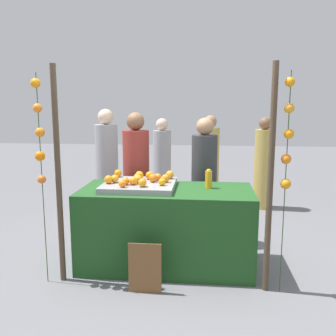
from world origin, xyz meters
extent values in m
plane|color=slate|center=(0.00, 0.00, 0.00)|extent=(24.00, 24.00, 0.00)
cube|color=#1E4C1E|center=(0.00, 0.00, 0.43)|extent=(1.83, 0.85, 0.85)
cube|color=gray|center=(-0.29, 0.01, 0.88)|extent=(0.76, 0.69, 0.06)
sphere|color=orange|center=(-0.15, 0.05, 0.96)|extent=(0.09, 0.09, 0.09)
sphere|color=orange|center=(-0.21, 0.19, 0.96)|extent=(0.09, 0.09, 0.09)
sphere|color=orange|center=(-0.42, -0.12, 0.95)|extent=(0.08, 0.08, 0.08)
sphere|color=orange|center=(-0.34, -0.10, 0.95)|extent=(0.08, 0.08, 0.08)
sphere|color=orange|center=(-0.02, 0.05, 0.95)|extent=(0.09, 0.09, 0.09)
sphere|color=orange|center=(-0.33, 0.19, 0.96)|extent=(0.09, 0.09, 0.09)
sphere|color=orange|center=(-0.31, -0.01, 0.95)|extent=(0.09, 0.09, 0.09)
sphere|color=orange|center=(-0.23, -0.19, 0.95)|extent=(0.09, 0.09, 0.09)
sphere|color=orange|center=(-0.61, -0.07, 0.96)|extent=(0.09, 0.09, 0.09)
sphere|color=orange|center=(0.01, 0.26, 0.96)|extent=(0.09, 0.09, 0.09)
sphere|color=orange|center=(-0.59, 0.29, 0.95)|extent=(0.09, 0.09, 0.09)
sphere|color=orange|center=(-0.42, -0.23, 0.95)|extent=(0.08, 0.08, 0.08)
sphere|color=orange|center=(-0.34, 0.12, 0.95)|extent=(0.07, 0.07, 0.07)
sphere|color=orange|center=(-0.55, -0.02, 0.95)|extent=(0.09, 0.09, 0.09)
sphere|color=orange|center=(-0.04, -0.10, 0.95)|extent=(0.07, 0.07, 0.07)
sphere|color=orange|center=(-0.11, 0.15, 0.95)|extent=(0.08, 0.08, 0.08)
cylinder|color=orange|center=(0.44, 0.09, 0.95)|extent=(0.07, 0.07, 0.19)
cylinder|color=yellow|center=(0.44, 0.09, 1.05)|extent=(0.04, 0.04, 0.02)
cube|color=brown|center=(-0.13, -0.64, 0.23)|extent=(0.31, 0.01, 0.49)
cube|color=black|center=(-0.13, -0.63, 0.23)|extent=(0.29, 0.02, 0.47)
cylinder|color=maroon|center=(-0.46, 0.70, 0.71)|extent=(0.33, 0.33, 1.42)
sphere|color=brown|center=(-0.46, 0.70, 1.53)|extent=(0.22, 0.22, 0.22)
cylinder|color=#333338|center=(0.39, 0.74, 0.68)|extent=(0.32, 0.32, 1.37)
sphere|color=#A87A59|center=(0.39, 0.74, 1.47)|extent=(0.21, 0.21, 0.21)
cylinder|color=#99999E|center=(-1.05, 1.49, 0.72)|extent=(0.34, 0.34, 1.45)
sphere|color=beige|center=(-1.05, 1.49, 1.56)|extent=(0.23, 0.23, 0.23)
cylinder|color=tan|center=(1.37, 2.43, 0.66)|extent=(0.31, 0.31, 1.33)
sphere|color=brown|center=(1.37, 2.43, 1.43)|extent=(0.21, 0.21, 0.21)
cylinder|color=#99999E|center=(-0.33, 2.32, 0.65)|extent=(0.30, 0.30, 1.30)
sphere|color=beige|center=(-0.33, 2.32, 1.41)|extent=(0.20, 0.20, 0.20)
cylinder|color=tan|center=(0.47, 2.40, 0.67)|extent=(0.31, 0.31, 1.35)
sphere|color=#A87A59|center=(0.47, 2.40, 1.45)|extent=(0.21, 0.21, 0.21)
cylinder|color=#473828|center=(-0.99, -0.47, 1.05)|extent=(0.06, 0.06, 2.11)
cylinder|color=#473828|center=(0.99, -0.47, 1.05)|extent=(0.06, 0.06, 2.11)
cylinder|color=#2D4C23|center=(-1.13, -0.52, 1.01)|extent=(0.01, 0.01, 2.03)
sphere|color=orange|center=(-1.14, -0.53, 1.93)|extent=(0.09, 0.09, 0.09)
sphere|color=orange|center=(-1.13, -0.53, 1.71)|extent=(0.09, 0.09, 0.09)
sphere|color=orange|center=(-1.13, -0.52, 1.48)|extent=(0.09, 0.09, 0.09)
sphere|color=orange|center=(-1.14, -0.52, 1.26)|extent=(0.09, 0.09, 0.09)
sphere|color=orange|center=(-1.14, -0.52, 1.04)|extent=(0.08, 0.08, 0.08)
cylinder|color=#2D4C23|center=(1.12, -0.48, 1.01)|extent=(0.01, 0.01, 2.03)
sphere|color=orange|center=(1.12, -0.47, 1.93)|extent=(0.09, 0.09, 0.09)
sphere|color=orange|center=(1.12, -0.47, 1.71)|extent=(0.09, 0.09, 0.09)
sphere|color=orange|center=(1.13, -0.47, 1.48)|extent=(0.09, 0.09, 0.09)
sphere|color=orange|center=(1.12, -0.47, 1.26)|extent=(0.09, 0.09, 0.09)
sphere|color=orange|center=(1.13, -0.48, 1.04)|extent=(0.09, 0.09, 0.09)
camera|label=1|loc=(0.41, -3.83, 1.74)|focal=39.79mm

